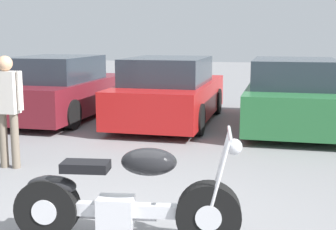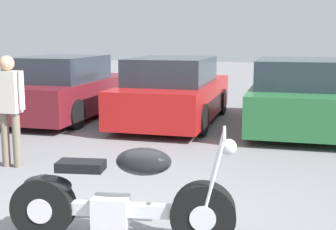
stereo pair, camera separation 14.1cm
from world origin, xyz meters
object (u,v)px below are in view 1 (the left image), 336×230
person_standing (7,102)px  parked_car_green (293,96)px  motorcycle (124,201)px  parked_car_red (170,92)px  parked_car_maroon (60,89)px

person_standing → parked_car_green: bearing=45.0°
motorcycle → parked_car_red: parked_car_red is taller
parked_car_maroon → parked_car_red: 2.67m
parked_car_maroon → person_standing: bearing=-73.6°
parked_car_red → person_standing: size_ratio=2.58×
parked_car_maroon → parked_car_red: size_ratio=1.00×
parked_car_green → person_standing: size_ratio=2.58×
motorcycle → parked_car_green: 6.36m
parked_car_red → parked_car_green: bearing=0.2°
motorcycle → parked_car_maroon: (-3.67, 6.10, 0.27)m
motorcycle → person_standing: person_standing is taller
parked_car_maroon → parked_car_red: bearing=0.5°
parked_car_red → parked_car_green: 2.67m
parked_car_red → person_standing: person_standing is taller
parked_car_green → person_standing: (-4.13, -4.13, 0.30)m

